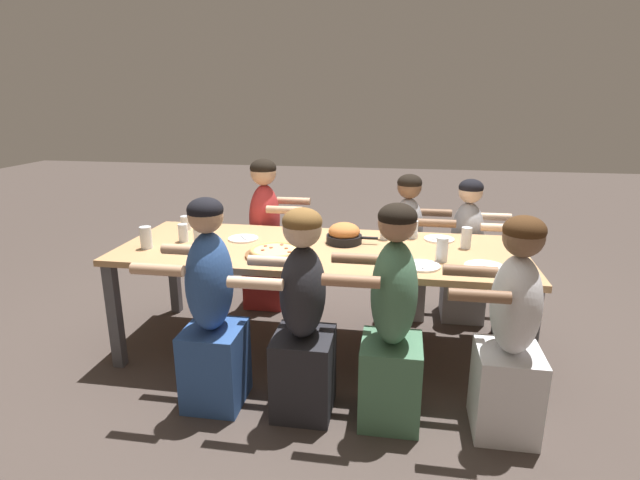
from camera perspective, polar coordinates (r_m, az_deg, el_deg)
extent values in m
plane|color=#423833|center=(3.59, 0.00, -12.27)|extent=(18.00, 18.00, 0.00)
cube|color=tan|center=(3.30, 0.00, -1.16)|extent=(2.65, 0.98, 0.04)
cube|color=#4C4C51|center=(3.49, -22.40, -8.02)|extent=(0.07, 0.07, 0.70)
cube|color=#4C4C51|center=(3.10, 22.78, -11.20)|extent=(0.07, 0.07, 0.70)
cube|color=#4C4C51|center=(4.19, -16.35, -3.38)|extent=(0.07, 0.07, 0.70)
cube|color=#4C4C51|center=(3.87, 19.98, -5.37)|extent=(0.07, 0.07, 0.70)
cylinder|color=brown|center=(3.13, -5.12, -1.69)|extent=(0.38, 0.38, 0.02)
torus|color=tan|center=(3.12, -5.13, -1.23)|extent=(0.32, 0.32, 0.03)
cylinder|color=#E5C675|center=(3.12, -5.13, -1.31)|extent=(0.28, 0.28, 0.02)
cylinder|color=#9E4C38|center=(3.06, -3.54, -1.36)|extent=(0.02, 0.02, 0.01)
cylinder|color=#9E4C38|center=(3.15, -5.62, -0.86)|extent=(0.02, 0.02, 0.01)
cylinder|color=#9E4C38|center=(3.13, -3.88, -0.94)|extent=(0.02, 0.02, 0.01)
cylinder|color=#9E4C38|center=(3.19, -6.26, -0.66)|extent=(0.02, 0.02, 0.01)
cylinder|color=#9E4C38|center=(3.11, -6.57, -1.14)|extent=(0.02, 0.02, 0.01)
cylinder|color=#9E4C38|center=(3.21, -4.39, -0.53)|extent=(0.02, 0.02, 0.01)
cylinder|color=black|center=(3.39, 2.77, 0.12)|extent=(0.24, 0.24, 0.06)
cylinder|color=black|center=(3.37, 5.72, 0.22)|extent=(0.11, 0.02, 0.02)
ellipsoid|color=#C17038|center=(3.38, 2.78, 1.01)|extent=(0.21, 0.21, 0.12)
cylinder|color=white|center=(3.07, 18.29, -2.91)|extent=(0.23, 0.23, 0.01)
cube|color=#B7B7BC|center=(3.06, 18.30, -2.75)|extent=(0.03, 0.16, 0.01)
cylinder|color=white|center=(3.56, 13.46, 0.11)|extent=(0.21, 0.21, 0.01)
cube|color=#B7B7BC|center=(3.56, 13.47, 0.25)|extent=(0.12, 0.11, 0.01)
cylinder|color=white|center=(2.99, 11.52, -2.90)|extent=(0.22, 0.22, 0.01)
cube|color=#B7B7BC|center=(2.98, 11.53, -2.74)|extent=(0.02, 0.15, 0.01)
cylinder|color=white|center=(3.52, -8.77, 0.17)|extent=(0.21, 0.21, 0.01)
cube|color=#B7B7BC|center=(3.51, -8.77, 0.31)|extent=(0.09, 0.13, 0.01)
cylinder|color=silver|center=(3.85, -15.08, 1.92)|extent=(0.08, 0.08, 0.10)
cylinder|color=#1EA8DB|center=(3.86, -15.07, 1.71)|extent=(0.07, 0.07, 0.07)
cylinder|color=black|center=(3.84, -14.87, 2.09)|extent=(0.00, 0.02, 0.13)
cylinder|color=silver|center=(3.54, -15.37, 0.80)|extent=(0.07, 0.07, 0.12)
cylinder|color=silver|center=(3.55, -15.34, 0.39)|extent=(0.06, 0.06, 0.07)
cylinder|color=silver|center=(3.50, 7.49, 1.00)|extent=(0.07, 0.07, 0.11)
cylinder|color=black|center=(3.50, 7.47, 0.64)|extent=(0.07, 0.07, 0.07)
cylinder|color=silver|center=(3.72, -2.63, 2.06)|extent=(0.06, 0.06, 0.11)
cylinder|color=silver|center=(3.73, -2.62, 1.64)|extent=(0.05, 0.05, 0.06)
cylinder|color=silver|center=(3.09, 13.78, -1.06)|extent=(0.07, 0.07, 0.15)
cylinder|color=silver|center=(3.10, 13.74, -1.64)|extent=(0.06, 0.06, 0.08)
cylinder|color=silver|center=(3.45, -19.27, 0.27)|extent=(0.08, 0.08, 0.15)
cylinder|color=silver|center=(3.46, -19.23, -0.12)|extent=(0.07, 0.07, 0.10)
cylinder|color=silver|center=(3.41, -13.68, 0.55)|extent=(0.07, 0.07, 0.15)
cylinder|color=black|center=(3.41, -13.65, 0.05)|extent=(0.06, 0.06, 0.09)
cylinder|color=silver|center=(3.55, 10.54, 1.19)|extent=(0.08, 0.08, 0.12)
cylinder|color=silver|center=(3.54, -1.83, 1.52)|extent=(0.07, 0.07, 0.13)
cylinder|color=silver|center=(3.55, -1.82, 1.26)|extent=(0.06, 0.06, 0.10)
cylinder|color=silver|center=(3.05, -11.43, -1.59)|extent=(0.07, 0.07, 0.10)
cylinder|color=black|center=(3.05, -11.42, -1.82)|extent=(0.06, 0.06, 0.08)
cylinder|color=silver|center=(3.40, 16.38, 0.24)|extent=(0.07, 0.07, 0.14)
cylinder|color=silver|center=(3.40, 16.35, -0.11)|extent=(0.06, 0.06, 0.10)
cube|color=#B22D2D|center=(4.24, -6.12, -4.26)|extent=(0.32, 0.34, 0.47)
ellipsoid|color=#B22D2D|center=(4.09, -6.33, 2.46)|extent=(0.24, 0.36, 0.56)
sphere|color=tan|center=(4.02, -6.50, 7.68)|extent=(0.21, 0.21, 0.21)
ellipsoid|color=black|center=(4.01, -6.52, 8.19)|extent=(0.21, 0.21, 0.14)
cylinder|color=tan|center=(4.18, -3.03, 4.48)|extent=(0.28, 0.06, 0.06)
cylinder|color=tan|center=(3.85, -4.11, 3.44)|extent=(0.28, 0.06, 0.06)
cube|color=#232328|center=(2.86, -1.87, -14.95)|extent=(0.32, 0.34, 0.47)
ellipsoid|color=#232328|center=(2.64, -1.96, -5.94)|extent=(0.24, 0.36, 0.50)
sphere|color=beige|center=(2.53, -2.04, 1.35)|extent=(0.20, 0.20, 0.20)
ellipsoid|color=brown|center=(2.52, -2.05, 2.12)|extent=(0.21, 0.21, 0.14)
cylinder|color=beige|center=(2.50, -7.41, -4.93)|extent=(0.28, 0.06, 0.06)
cylinder|color=beige|center=(2.81, -5.44, -2.45)|extent=(0.28, 0.06, 0.06)
cube|color=#477556|center=(2.82, 8.02, -15.63)|extent=(0.32, 0.34, 0.47)
ellipsoid|color=#477556|center=(2.59, 8.47, -5.99)|extent=(0.24, 0.36, 0.55)
sphere|color=#9E7051|center=(2.47, 8.82, 1.92)|extent=(0.19, 0.19, 0.19)
ellipsoid|color=black|center=(2.47, 8.86, 2.67)|extent=(0.19, 0.19, 0.13)
cylinder|color=#9E7051|center=(2.40, 3.56, -4.70)|extent=(0.28, 0.06, 0.06)
cylinder|color=#9E7051|center=(2.72, 4.30, -2.14)|extent=(0.28, 0.06, 0.06)
cube|color=#99999E|center=(4.13, 15.96, -5.39)|extent=(0.32, 0.34, 0.47)
ellipsoid|color=#99999E|center=(3.99, 16.48, 0.85)|extent=(0.24, 0.36, 0.47)
sphere|color=beige|center=(3.92, 16.85, 5.33)|extent=(0.18, 0.18, 0.18)
ellipsoid|color=black|center=(3.91, 16.89, 5.78)|extent=(0.18, 0.18, 0.13)
cylinder|color=beige|center=(4.16, 19.12, 2.53)|extent=(0.28, 0.06, 0.06)
cylinder|color=beige|center=(3.84, 19.93, 1.32)|extent=(0.28, 0.06, 0.06)
cube|color=#99999E|center=(4.10, 9.63, -5.14)|extent=(0.32, 0.34, 0.47)
ellipsoid|color=#99999E|center=(3.95, 9.95, 1.29)|extent=(0.24, 0.36, 0.49)
sphere|color=brown|center=(3.88, 10.19, 6.01)|extent=(0.18, 0.18, 0.18)
ellipsoid|color=black|center=(3.88, 10.22, 6.48)|extent=(0.19, 0.19, 0.13)
cylinder|color=brown|center=(4.10, 12.89, 3.06)|extent=(0.28, 0.06, 0.06)
cylinder|color=brown|center=(3.77, 13.16, 1.89)|extent=(0.28, 0.06, 0.06)
cube|color=#2D5193|center=(2.99, -11.86, -13.82)|extent=(0.32, 0.34, 0.47)
ellipsoid|color=#2D5193|center=(2.77, -12.48, -4.65)|extent=(0.24, 0.36, 0.55)
sphere|color=tan|center=(2.67, -12.95, 2.71)|extent=(0.19, 0.19, 0.19)
ellipsoid|color=black|center=(2.66, -13.00, 3.39)|extent=(0.19, 0.19, 0.13)
cylinder|color=tan|center=(2.67, -18.08, -3.25)|extent=(0.28, 0.06, 0.06)
cylinder|color=tan|center=(2.96, -15.12, -1.09)|extent=(0.28, 0.06, 0.06)
cube|color=silver|center=(2.88, 20.42, -15.85)|extent=(0.32, 0.34, 0.47)
ellipsoid|color=silver|center=(2.66, 21.46, -6.88)|extent=(0.24, 0.36, 0.51)
sphere|color=brown|center=(2.55, 22.26, 0.33)|extent=(0.20, 0.20, 0.20)
ellipsoid|color=#422814|center=(2.54, 22.35, 1.07)|extent=(0.20, 0.20, 0.14)
cylinder|color=brown|center=(2.43, 17.74, -6.12)|extent=(0.28, 0.06, 0.06)
cylinder|color=brown|center=(2.75, 16.78, -3.42)|extent=(0.28, 0.06, 0.06)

